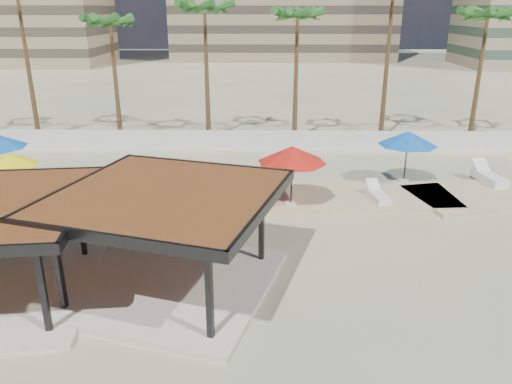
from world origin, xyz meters
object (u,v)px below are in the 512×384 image
at_px(lounger_a, 6,199).
at_px(lounger_b, 378,195).
at_px(pavilion_central, 168,231).
at_px(umbrella_c, 292,154).
at_px(lounger_c, 489,177).

bearing_deg(lounger_a, lounger_b, -98.23).
distance_m(pavilion_central, umbrella_c, 8.08).
bearing_deg(lounger_b, lounger_c, -76.84).
distance_m(lounger_b, lounger_c, 6.81).
distance_m(lounger_a, lounger_c, 23.77).
relative_size(umbrella_c, lounger_a, 1.84).
height_order(lounger_a, lounger_c, lounger_c).
xyz_separation_m(pavilion_central, lounger_c, (14.65, 10.30, -1.58)).
bearing_deg(pavilion_central, lounger_b, 59.09).
height_order(pavilion_central, lounger_b, pavilion_central).
relative_size(umbrella_c, lounger_b, 1.89).
relative_size(pavilion_central, lounger_c, 3.23).
xyz_separation_m(pavilion_central, umbrella_c, (4.26, 6.85, 0.57)).
bearing_deg(lounger_a, lounger_c, -92.60).
distance_m(pavilion_central, lounger_a, 11.35).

